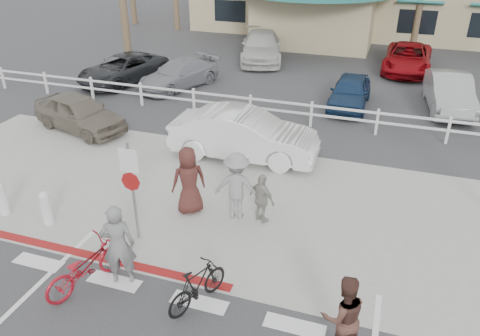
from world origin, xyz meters
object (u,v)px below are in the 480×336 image
(bike_red, at_px, (85,266))
(car_white_sedan, at_px, (244,135))
(car_red_compact, at_px, (79,113))
(bike_black, at_px, (198,286))
(sign_post, at_px, (133,187))

(bike_red, relative_size, car_white_sedan, 0.40)
(car_red_compact, bearing_deg, car_white_sedan, -75.28)
(bike_red, relative_size, car_red_compact, 0.50)
(bike_black, height_order, car_red_compact, car_red_compact)
(bike_red, distance_m, bike_black, 2.47)
(bike_black, distance_m, car_red_compact, 10.34)
(sign_post, relative_size, car_red_compact, 0.74)
(sign_post, relative_size, bike_red, 1.50)
(sign_post, xyz_separation_m, car_red_compact, (-5.38, 5.31, -0.79))
(bike_red, height_order, car_white_sedan, car_white_sedan)
(sign_post, distance_m, car_white_sedan, 5.23)
(car_white_sedan, bearing_deg, bike_black, -170.88)
(bike_red, relative_size, bike_black, 1.23)
(sign_post, distance_m, bike_black, 2.97)
(sign_post, distance_m, bike_red, 2.09)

